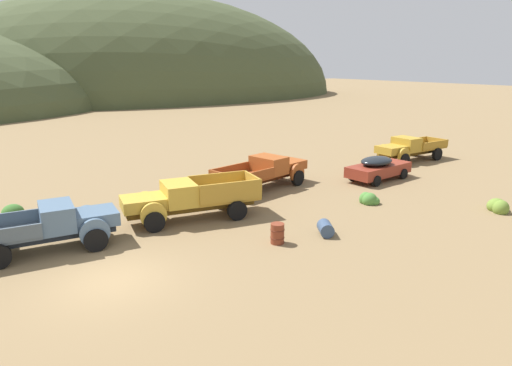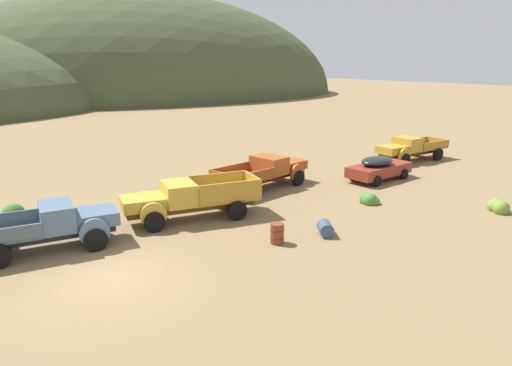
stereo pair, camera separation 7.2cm
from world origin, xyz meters
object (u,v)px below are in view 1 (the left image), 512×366
Objects in this scene: truck_chalk_blue at (56,226)px; truck_oxide_orange at (268,171)px; oil_drum_by_truck at (326,228)px; truck_mustard at (407,149)px; car_rust_red at (380,167)px; truck_faded_yellow at (183,200)px; oil_drum_spare at (277,233)px.

truck_oxide_orange is at bearing 19.01° from truck_chalk_blue.
truck_oxide_orange is at bearing 72.60° from oil_drum_by_truck.
truck_chalk_blue reaches higher than oil_drum_by_truck.
truck_oxide_orange is 1.05× the size of truck_mustard.
truck_chalk_blue is 1.14× the size of car_rust_red.
truck_mustard is at bearing 27.67° from oil_drum_by_truck.
oil_drum_by_truck is (4.40, -5.29, -0.71)m from truck_faded_yellow.
truck_mustard is (25.74, 3.21, 0.01)m from truck_chalk_blue.
truck_mustard is at bearing 12.37° from truck_chalk_blue.
oil_drum_by_truck is (10.15, -4.96, -0.67)m from truck_chalk_blue.
truck_faded_yellow is at bearing 8.55° from truck_chalk_blue.
truck_oxide_orange is (6.92, 2.77, -0.02)m from truck_faded_yellow.
truck_chalk_blue is at bearing 175.53° from car_rust_red.
truck_mustard reaches higher than car_rust_red.
car_rust_red reaches higher than oil_drum_spare.
oil_drum_by_truck is at bearing -156.30° from car_rust_red.
truck_chalk_blue reaches higher than car_rust_red.
car_rust_red is 13.00m from oil_drum_spare.
truck_oxide_orange is 13.06m from truck_mustard.
truck_oxide_orange is 8.48m from oil_drum_by_truck.
truck_oxide_orange is 7.72× the size of oil_drum_spare.
truck_chalk_blue is at bearing 149.84° from oil_drum_spare.
oil_drum_spare is at bearing -134.64° from truck_oxide_orange.
oil_drum_by_truck is at bearing 139.62° from truck_faded_yellow.
truck_mustard reaches higher than oil_drum_by_truck.
truck_oxide_orange is (12.68, 3.10, 0.01)m from truck_chalk_blue.
truck_oxide_orange is 7.55m from car_rust_red.
truck_faded_yellow is 1.06× the size of truck_mustard.
truck_chalk_blue and truck_oxide_orange have the same top height.
oil_drum_by_truck is (2.33, -0.42, -0.13)m from oil_drum_spare.
truck_faded_yellow is 1.00× the size of truck_oxide_orange.
truck_oxide_orange is at bearing -148.28° from truck_faded_yellow.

